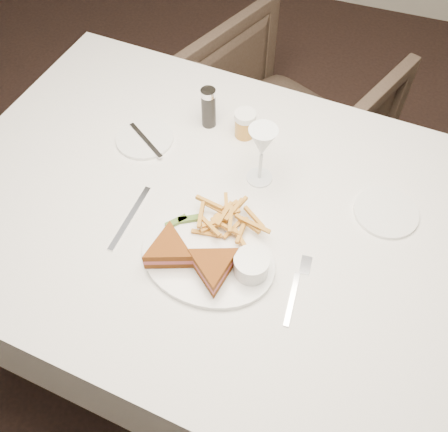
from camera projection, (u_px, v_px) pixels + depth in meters
ground at (146, 349)px, 1.81m from camera, size 5.00×5.00×0.00m
table at (229, 284)px, 1.55m from camera, size 1.58×1.11×0.75m
chair_far at (283, 117)px, 2.02m from camera, size 0.88×0.86×0.71m
table_setting at (224, 217)px, 1.19m from camera, size 0.83×0.64×0.18m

